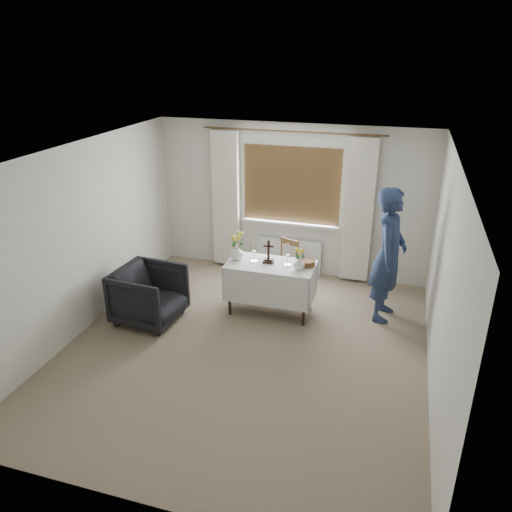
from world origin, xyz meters
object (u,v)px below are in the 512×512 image
at_px(wooden_cross, 268,251).
at_px(flower_vase_left, 237,253).
at_px(wooden_chair, 283,266).
at_px(flower_vase_right, 299,264).
at_px(armchair, 149,295).
at_px(person, 389,255).
at_px(altar_table, 270,288).

height_order(wooden_cross, flower_vase_left, wooden_cross).
height_order(wooden_chair, flower_vase_right, flower_vase_right).
height_order(armchair, flower_vase_left, flower_vase_left).
distance_m(person, flower_vase_left, 2.11).
bearing_deg(person, armchair, 115.48).
xyz_separation_m(altar_table, flower_vase_right, (0.42, -0.06, 0.46)).
relative_size(armchair, person, 0.46).
height_order(wooden_chair, wooden_cross, wooden_cross).
bearing_deg(flower_vase_right, altar_table, 171.62).
bearing_deg(wooden_cross, wooden_chair, 82.52).
xyz_separation_m(wooden_chair, wooden_cross, (-0.04, -0.72, 0.52)).
xyz_separation_m(wooden_chair, person, (1.58, -0.41, 0.54)).
relative_size(person, flower_vase_right, 11.48).
distance_m(armchair, flower_vase_left, 1.37).
xyz_separation_m(person, flower_vase_right, (-1.16, -0.41, -0.11)).
height_order(armchair, person, person).
bearing_deg(wooden_cross, altar_table, -45.06).
bearing_deg(person, wooden_chair, 82.18).
relative_size(altar_table, armchair, 1.43).
height_order(altar_table, flower_vase_left, flower_vase_left).
relative_size(flower_vase_left, flower_vase_right, 1.28).
relative_size(altar_table, flower_vase_right, 7.50).
xyz_separation_m(wooden_chair, flower_vase_left, (-0.51, -0.74, 0.46)).
height_order(wooden_chair, person, person).
bearing_deg(wooden_chair, flower_vase_left, -100.70).
xyz_separation_m(armchair, flower_vase_right, (1.98, 0.65, 0.45)).
height_order(person, wooden_cross, person).
bearing_deg(armchair, wooden_cross, -59.05).
distance_m(altar_table, person, 1.71).
bearing_deg(altar_table, wooden_cross, 138.94).
height_order(armchair, flower_vase_right, flower_vase_right).
xyz_separation_m(altar_table, armchair, (-1.56, -0.71, 0.01)).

